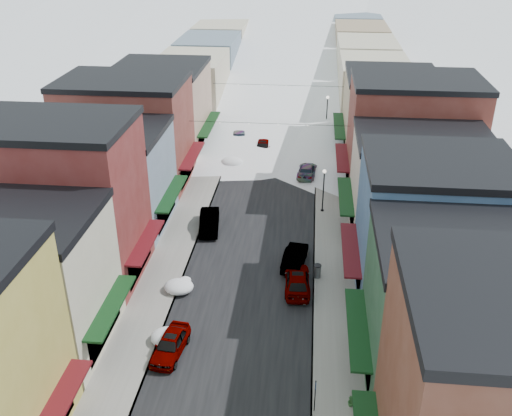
% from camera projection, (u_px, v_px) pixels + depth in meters
% --- Properties ---
extents(road, '(10.00, 160.00, 0.01)m').
position_uv_depth(road, '(280.00, 120.00, 78.41)').
color(road, black).
rests_on(road, ground).
extents(sidewalk_left, '(3.20, 160.00, 0.15)m').
position_uv_depth(sidewalk_left, '(232.00, 118.00, 78.96)').
color(sidewalk_left, gray).
rests_on(sidewalk_left, ground).
extents(sidewalk_right, '(3.20, 160.00, 0.15)m').
position_uv_depth(sidewalk_right, '(328.00, 121.00, 77.79)').
color(sidewalk_right, gray).
rests_on(sidewalk_right, ground).
extents(curb_left, '(0.10, 160.00, 0.15)m').
position_uv_depth(curb_left, '(243.00, 118.00, 78.82)').
color(curb_left, slate).
rests_on(curb_left, ground).
extents(curb_right, '(0.10, 160.00, 0.15)m').
position_uv_depth(curb_right, '(316.00, 121.00, 77.93)').
color(curb_right, slate).
rests_on(curb_right, ground).
extents(bldg_l_cream, '(11.30, 8.20, 9.50)m').
position_uv_depth(bldg_l_cream, '(21.00, 281.00, 35.31)').
color(bldg_l_cream, beige).
rests_on(bldg_l_cream, ground).
extents(bldg_l_brick_near, '(12.30, 8.20, 12.50)m').
position_uv_depth(bldg_l_brick_near, '(61.00, 202.00, 41.76)').
color(bldg_l_brick_near, maroon).
rests_on(bldg_l_brick_near, ground).
extents(bldg_l_grayblue, '(11.30, 9.20, 9.00)m').
position_uv_depth(bldg_l_grayblue, '(109.00, 177.00, 50.05)').
color(bldg_l_grayblue, gray).
rests_on(bldg_l_grayblue, ground).
extents(bldg_l_brick_far, '(13.30, 9.20, 11.00)m').
position_uv_depth(bldg_l_brick_far, '(127.00, 132.00, 57.66)').
color(bldg_l_brick_far, maroon).
rests_on(bldg_l_brick_far, ground).
extents(bldg_l_tan, '(11.30, 11.20, 10.00)m').
position_uv_depth(bldg_l_tan, '(162.00, 108.00, 66.67)').
color(bldg_l_tan, tan).
rests_on(bldg_l_tan, ground).
extents(bldg_r_green, '(11.30, 9.20, 9.50)m').
position_uv_depth(bldg_r_green, '(459.00, 312.00, 32.52)').
color(bldg_r_green, '#21452D').
rests_on(bldg_r_green, ground).
extents(bldg_r_blue, '(11.30, 9.20, 10.50)m').
position_uv_depth(bldg_r_blue, '(432.00, 228.00, 40.28)').
color(bldg_r_blue, '#37567E').
rests_on(bldg_r_blue, ground).
extents(bldg_r_cream, '(12.30, 9.20, 9.00)m').
position_uv_depth(bldg_r_cream, '(419.00, 185.00, 48.55)').
color(bldg_r_cream, beige).
rests_on(bldg_r_cream, ground).
extents(bldg_r_brick_far, '(13.30, 9.20, 11.50)m').
position_uv_depth(bldg_r_brick_far, '(411.00, 136.00, 55.92)').
color(bldg_r_brick_far, maroon).
rests_on(bldg_r_brick_far, ground).
extents(bldg_r_tan, '(11.30, 11.20, 9.50)m').
position_uv_depth(bldg_r_tan, '(389.00, 114.00, 65.33)').
color(bldg_r_tan, tan).
rests_on(bldg_r_tan, ground).
extents(distant_blocks, '(34.00, 55.00, 8.00)m').
position_uv_depth(distant_blocks, '(288.00, 55.00, 96.98)').
color(distant_blocks, gray).
rests_on(distant_blocks, ground).
extents(overhead_cables, '(16.40, 15.04, 0.04)m').
position_uv_depth(overhead_cables, '(274.00, 102.00, 64.51)').
color(overhead_cables, black).
rests_on(overhead_cables, ground).
extents(car_silver_sedan, '(2.15, 4.29, 1.40)m').
position_uv_depth(car_silver_sedan, '(170.00, 344.00, 36.11)').
color(car_silver_sedan, gray).
rests_on(car_silver_sedan, ground).
extents(car_dark_hatch, '(2.22, 4.85, 1.54)m').
position_uv_depth(car_dark_hatch, '(209.00, 222.00, 50.58)').
color(car_dark_hatch, black).
rests_on(car_dark_hatch, ground).
extents(car_silver_wagon, '(2.94, 5.91, 1.65)m').
position_uv_depth(car_silver_wagon, '(239.00, 139.00, 69.27)').
color(car_silver_wagon, gray).
rests_on(car_silver_wagon, ground).
extents(car_green_sedan, '(2.14, 4.63, 1.47)m').
position_uv_depth(car_green_sedan, '(295.00, 257.00, 45.41)').
color(car_green_sedan, black).
rests_on(car_green_sedan, ground).
extents(car_gray_suv, '(2.14, 4.79, 1.60)m').
position_uv_depth(car_gray_suv, '(297.00, 280.00, 42.36)').
color(car_gray_suv, '#9B9FA4').
rests_on(car_gray_suv, ground).
extents(car_black_sedan, '(2.30, 4.76, 1.34)m').
position_uv_depth(car_black_sedan, '(307.00, 170.00, 61.11)').
color(car_black_sedan, black).
rests_on(car_black_sedan, ground).
extents(car_lane_silver, '(1.85, 4.48, 1.52)m').
position_uv_depth(car_lane_silver, '(263.00, 147.00, 67.13)').
color(car_lane_silver, '#A7A9B0').
rests_on(car_lane_silver, ground).
extents(car_lane_white, '(2.76, 5.76, 1.58)m').
position_uv_depth(car_lane_white, '(296.00, 108.00, 80.96)').
color(car_lane_white, white).
rests_on(car_lane_white, ground).
extents(parking_sign, '(0.06, 0.30, 2.21)m').
position_uv_depth(parking_sign, '(315.00, 393.00, 31.39)').
color(parking_sign, black).
rests_on(parking_sign, sidewalk_right).
extents(trash_can, '(0.61, 0.61, 1.04)m').
position_uv_depth(trash_can, '(317.00, 271.00, 43.70)').
color(trash_can, '#595B5E').
rests_on(trash_can, sidewalk_right).
extents(streetlamp_near, '(0.35, 0.35, 4.22)m').
position_uv_depth(streetlamp_near, '(324.00, 185.00, 52.62)').
color(streetlamp_near, black).
rests_on(streetlamp_near, sidewalk_right).
extents(streetlamp_far, '(0.41, 0.41, 4.87)m').
position_uv_depth(streetlamp_far, '(327.00, 110.00, 71.96)').
color(streetlamp_far, black).
rests_on(streetlamp_far, sidewalk_right).
extents(planter_far, '(0.50, 0.50, 0.63)m').
position_uv_depth(planter_far, '(351.00, 401.00, 32.18)').
color(planter_far, '#2C5A29').
rests_on(planter_far, sidewalk_right).
extents(snow_pile_near, '(2.24, 2.58, 0.95)m').
position_uv_depth(snow_pile_near, '(168.00, 336.00, 37.19)').
color(snow_pile_near, white).
rests_on(snow_pile_near, ground).
extents(snow_pile_mid, '(2.20, 2.55, 0.93)m').
position_uv_depth(snow_pile_mid, '(179.00, 286.00, 42.29)').
color(snow_pile_mid, white).
rests_on(snow_pile_mid, ground).
extents(snow_pile_far, '(2.42, 2.69, 1.02)m').
position_uv_depth(snow_pile_far, '(232.00, 162.00, 63.74)').
color(snow_pile_far, white).
rests_on(snow_pile_far, ground).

